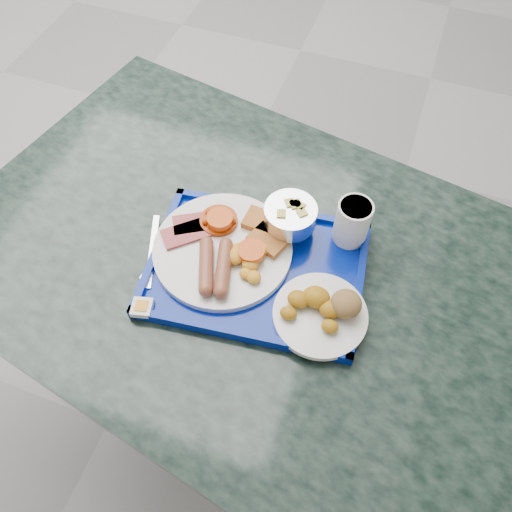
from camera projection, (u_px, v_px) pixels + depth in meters
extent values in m
plane|color=gray|center=(123.00, 102.00, 2.34)|extent=(6.00, 6.00, 0.00)
cylinder|color=slate|center=(250.00, 382.00, 1.58)|extent=(0.55, 0.55, 0.03)
cylinder|color=slate|center=(249.00, 336.00, 1.29)|extent=(0.11, 0.11, 0.67)
cube|color=black|center=(247.00, 263.00, 0.99)|extent=(1.32, 1.01, 0.04)
cube|color=#031B94|center=(256.00, 269.00, 0.95)|extent=(0.44, 0.34, 0.01)
cube|color=#031B94|center=(272.00, 209.00, 1.02)|extent=(0.40, 0.06, 0.01)
cube|color=#031B94|center=(238.00, 333.00, 0.87)|extent=(0.40, 0.06, 0.01)
cube|color=#031B94|center=(359.00, 286.00, 0.92)|extent=(0.05, 0.30, 0.01)
cube|color=#031B94|center=(158.00, 247.00, 0.97)|extent=(0.05, 0.30, 0.01)
cylinder|color=white|center=(223.00, 249.00, 0.96)|extent=(0.27, 0.27, 0.02)
cube|color=#AD4548|center=(196.00, 223.00, 0.98)|extent=(0.10, 0.09, 0.01)
cube|color=#AD4548|center=(186.00, 233.00, 0.97)|extent=(0.10, 0.10, 0.01)
cylinder|color=#A73806|center=(219.00, 220.00, 0.99)|extent=(0.08, 0.08, 0.01)
sphere|color=#A73806|center=(213.00, 220.00, 0.98)|extent=(0.01, 0.01, 0.01)
sphere|color=#A73806|center=(221.00, 223.00, 0.97)|extent=(0.01, 0.01, 0.01)
sphere|color=#A73806|center=(218.00, 214.00, 0.98)|extent=(0.01, 0.01, 0.01)
sphere|color=#A73806|center=(208.00, 212.00, 0.99)|extent=(0.01, 0.01, 0.01)
sphere|color=#A73806|center=(218.00, 217.00, 0.98)|extent=(0.01, 0.01, 0.01)
sphere|color=#A73806|center=(230.00, 219.00, 0.98)|extent=(0.01, 0.01, 0.01)
sphere|color=#A73806|center=(220.00, 211.00, 0.99)|extent=(0.01, 0.01, 0.01)
sphere|color=#A73806|center=(208.00, 213.00, 0.99)|extent=(0.01, 0.01, 0.01)
sphere|color=#A73806|center=(205.00, 222.00, 0.97)|extent=(0.01, 0.01, 0.01)
sphere|color=#A73806|center=(227.00, 218.00, 0.98)|extent=(0.01, 0.01, 0.01)
sphere|color=#A73806|center=(215.00, 215.00, 0.98)|extent=(0.01, 0.01, 0.01)
sphere|color=#A73806|center=(210.00, 226.00, 0.97)|extent=(0.01, 0.01, 0.01)
sphere|color=#A73806|center=(233.00, 221.00, 0.98)|extent=(0.01, 0.01, 0.01)
sphere|color=#A73806|center=(228.00, 216.00, 0.98)|extent=(0.01, 0.01, 0.01)
cube|color=#CC7533|center=(262.00, 221.00, 0.98)|extent=(0.07, 0.06, 0.01)
cube|color=#CC7533|center=(268.00, 240.00, 0.96)|extent=(0.08, 0.07, 0.01)
cylinder|color=brown|center=(206.00, 266.00, 0.92)|extent=(0.06, 0.10, 0.03)
cylinder|color=brown|center=(223.00, 267.00, 0.91)|extent=(0.05, 0.11, 0.03)
ellipsoid|color=#FFA92A|center=(246.00, 273.00, 0.91)|extent=(0.02, 0.02, 0.02)
ellipsoid|color=#FFA92A|center=(254.00, 255.00, 0.93)|extent=(0.04, 0.04, 0.02)
ellipsoid|color=#FFA92A|center=(240.00, 251.00, 0.94)|extent=(0.03, 0.03, 0.02)
ellipsoid|color=#FFA92A|center=(250.00, 264.00, 0.92)|extent=(0.03, 0.03, 0.02)
ellipsoid|color=#FFA92A|center=(262.00, 249.00, 0.94)|extent=(0.03, 0.03, 0.02)
ellipsoid|color=#FFA92A|center=(254.00, 277.00, 0.91)|extent=(0.03, 0.03, 0.02)
ellipsoid|color=#FFA92A|center=(235.00, 256.00, 0.93)|extent=(0.04, 0.04, 0.02)
ellipsoid|color=#FFA92A|center=(255.00, 251.00, 0.94)|extent=(0.04, 0.04, 0.02)
cylinder|color=#D43A05|center=(220.00, 219.00, 0.97)|extent=(0.05, 0.05, 0.02)
cylinder|color=#D43A05|center=(251.00, 251.00, 0.93)|extent=(0.05, 0.05, 0.02)
cylinder|color=white|center=(320.00, 315.00, 0.89)|extent=(0.17, 0.17, 0.01)
ellipsoid|color=#B67915|center=(330.00, 326.00, 0.86)|extent=(0.03, 0.03, 0.02)
ellipsoid|color=#B67915|center=(330.00, 309.00, 0.87)|extent=(0.04, 0.03, 0.03)
ellipsoid|color=#B67915|center=(316.00, 297.00, 0.88)|extent=(0.05, 0.04, 0.03)
ellipsoid|color=#B67915|center=(298.00, 299.00, 0.88)|extent=(0.04, 0.03, 0.03)
ellipsoid|color=#B67915|center=(288.00, 313.00, 0.87)|extent=(0.03, 0.03, 0.02)
ellipsoid|color=olive|center=(346.00, 304.00, 0.87)|extent=(0.06, 0.06, 0.04)
cylinder|color=silver|center=(289.00, 229.00, 0.99)|extent=(0.06, 0.06, 0.01)
cylinder|color=silver|center=(289.00, 225.00, 0.98)|extent=(0.02, 0.02, 0.02)
cylinder|color=silver|center=(290.00, 215.00, 0.96)|extent=(0.10, 0.10, 0.04)
cube|color=#D6CC51|center=(302.00, 214.00, 0.94)|extent=(0.03, 0.03, 0.01)
cube|color=#D6CC51|center=(295.00, 205.00, 0.95)|extent=(0.03, 0.02, 0.01)
cube|color=#D6CC51|center=(290.00, 205.00, 0.95)|extent=(0.02, 0.03, 0.01)
cube|color=#D6CC51|center=(294.00, 206.00, 0.95)|extent=(0.03, 0.03, 0.01)
cube|color=#D6CC51|center=(281.00, 215.00, 0.94)|extent=(0.02, 0.02, 0.01)
cube|color=#D6CC51|center=(300.00, 207.00, 0.95)|extent=(0.02, 0.02, 0.01)
cylinder|color=white|center=(352.00, 222.00, 0.95)|extent=(0.07, 0.07, 0.09)
cylinder|color=orange|center=(356.00, 208.00, 0.91)|extent=(0.06, 0.06, 0.01)
cube|color=silver|center=(159.00, 252.00, 0.97)|extent=(0.02, 0.13, 0.00)
ellipsoid|color=silver|center=(176.00, 217.00, 1.01)|extent=(0.03, 0.04, 0.01)
cube|color=silver|center=(152.00, 251.00, 0.97)|extent=(0.07, 0.16, 0.00)
cube|color=white|center=(142.00, 308.00, 0.89)|extent=(0.04, 0.04, 0.01)
cube|color=orange|center=(141.00, 306.00, 0.89)|extent=(0.03, 0.03, 0.00)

